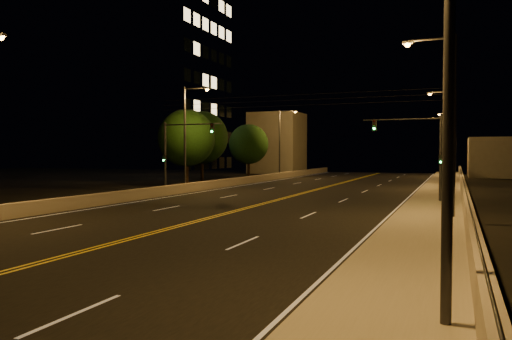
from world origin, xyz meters
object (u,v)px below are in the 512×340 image
at_px(tree_1, 202,138).
at_px(tree_0, 187,138).
at_px(streetlight_2, 452,132).
at_px(tree_2, 249,144).
at_px(traffic_signal_right, 424,148).
at_px(streetlight_0, 433,50).
at_px(traffic_signal_left, 176,149).
at_px(streetlight_1, 448,115).
at_px(streetlight_3, 453,139).
at_px(building_tower, 135,73).
at_px(streetlight_6, 282,139).
at_px(streetlight_5, 188,131).

bearing_deg(tree_1, tree_0, -73.43).
relative_size(streetlight_2, tree_2, 1.27).
distance_m(streetlight_2, traffic_signal_right, 14.64).
distance_m(streetlight_0, tree_0, 42.20).
relative_size(traffic_signal_left, tree_0, 0.75).
relative_size(streetlight_1, traffic_signal_right, 1.57).
distance_m(tree_1, tree_2, 10.62).
bearing_deg(streetlight_3, streetlight_0, -90.00).
distance_m(streetlight_1, building_tower, 54.95).
height_order(traffic_signal_right, tree_1, tree_1).
relative_size(streetlight_6, traffic_signal_right, 1.57).
bearing_deg(streetlight_1, tree_2, 125.63).
bearing_deg(streetlight_3, traffic_signal_left, -116.29).
distance_m(streetlight_2, tree_1, 27.00).
bearing_deg(traffic_signal_left, streetlight_5, 106.64).
bearing_deg(tree_2, building_tower, -173.87).
height_order(streetlight_5, tree_1, streetlight_5).
relative_size(streetlight_1, traffic_signal_left, 1.57).
bearing_deg(streetlight_6, streetlight_1, -60.17).
relative_size(streetlight_5, streetlight_6, 1.00).
height_order(streetlight_2, traffic_signal_left, streetlight_2).
bearing_deg(streetlight_6, building_tower, -170.00).
bearing_deg(building_tower, tree_0, -42.30).
relative_size(streetlight_3, traffic_signal_right, 1.57).
distance_m(streetlight_3, traffic_signal_left, 45.85).
relative_size(tree_0, tree_1, 0.95).
height_order(streetlight_1, traffic_signal_right, streetlight_1).
distance_m(streetlight_2, traffic_signal_left, 24.98).
bearing_deg(tree_0, streetlight_3, 52.03).
xyz_separation_m(streetlight_3, tree_0, (-24.73, -31.69, -0.39)).
height_order(streetlight_6, tree_0, streetlight_6).
relative_size(streetlight_6, tree_2, 1.27).
height_order(streetlight_1, streetlight_5, same).
bearing_deg(streetlight_3, tree_1, -137.83).
xyz_separation_m(streetlight_2, streetlight_5, (-21.44, -10.63, 0.00)).
bearing_deg(streetlight_2, streetlight_6, 145.71).
bearing_deg(streetlight_1, tree_1, 137.08).
xyz_separation_m(streetlight_1, streetlight_2, (0.00, 22.78, 0.00)).
relative_size(traffic_signal_right, tree_0, 0.75).
height_order(streetlight_2, tree_0, streetlight_2).
distance_m(streetlight_0, streetlight_1, 16.48).
relative_size(streetlight_3, building_tower, 0.30).
xyz_separation_m(traffic_signal_left, tree_0, (-4.44, 9.40, 1.18)).
xyz_separation_m(streetlight_0, traffic_signal_right, (-1.55, 24.79, -1.57)).
xyz_separation_m(streetlight_5, tree_1, (-5.46, 12.87, -0.11)).
bearing_deg(traffic_signal_right, streetlight_6, 124.36).
height_order(streetlight_2, tree_1, streetlight_2).
relative_size(traffic_signal_right, traffic_signal_left, 1.00).
height_order(streetlight_6, traffic_signal_left, streetlight_6).
relative_size(streetlight_5, tree_2, 1.27).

